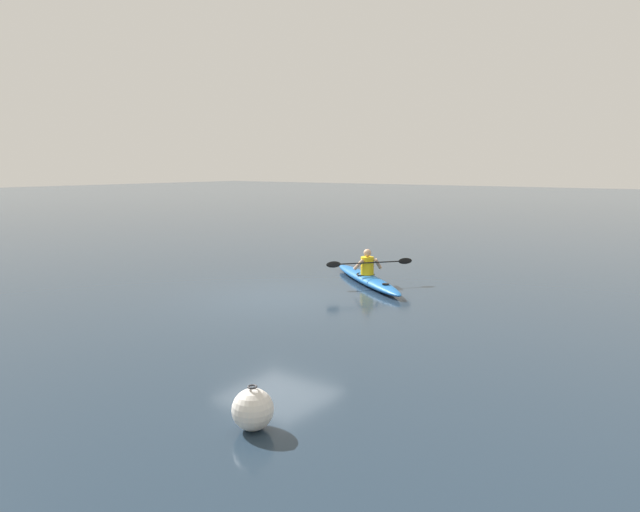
{
  "coord_description": "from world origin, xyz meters",
  "views": [
    {
      "loc": [
        -9.0,
        10.62,
        3.17
      ],
      "look_at": [
        -1.06,
        -0.27,
        1.09
      ],
      "focal_mm": 32.91,
      "sensor_mm": 36.0,
      "label": 1
    }
  ],
  "objects": [
    {
      "name": "ground_plane",
      "position": [
        0.0,
        0.0,
        0.0
      ],
      "size": [
        160.0,
        160.0,
        0.0
      ],
      "primitive_type": "plane",
      "color": "#1E2D3D"
    },
    {
      "name": "kayak",
      "position": [
        -0.8,
        -2.79,
        0.13
      ],
      "size": [
        3.87,
        3.17,
        0.25
      ],
      "color": "#1959A5",
      "rests_on": "ground"
    },
    {
      "name": "kayaker",
      "position": [
        -0.85,
        -2.75,
        0.55
      ],
      "size": [
        1.53,
        1.96,
        0.7
      ],
      "color": "yellow",
      "rests_on": "kayak"
    },
    {
      "name": "mooring_buoy_channel_marker",
      "position": [
        -4.38,
        5.67,
        0.26
      ],
      "size": [
        0.51,
        0.51,
        0.56
      ],
      "color": "silver",
      "rests_on": "ground"
    }
  ]
}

